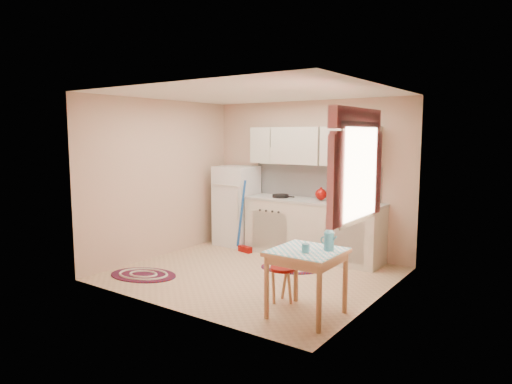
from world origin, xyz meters
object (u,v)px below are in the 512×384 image
fridge (236,206)px  table (306,283)px  stool (283,285)px  base_cabinets (313,230)px

fridge → table: (2.58, -2.13, -0.34)m
table → stool: 0.48m
table → stool: (-0.42, 0.19, -0.15)m
base_cabinets → table: (1.09, -2.18, -0.08)m
base_cabinets → table: size_ratio=3.12×
fridge → base_cabinets: size_ratio=0.62×
base_cabinets → stool: base_cabinets is taller
table → stool: bearing=155.7°
fridge → base_cabinets: 1.52m
fridge → stool: 2.95m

